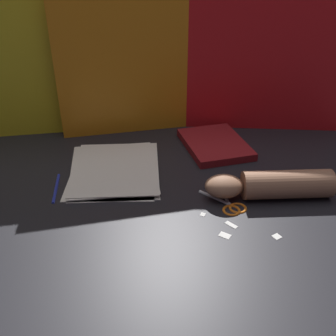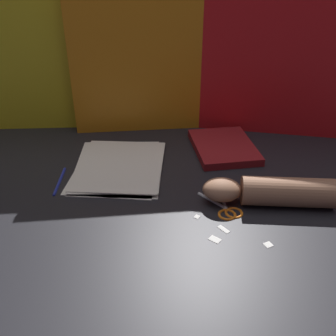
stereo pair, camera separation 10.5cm
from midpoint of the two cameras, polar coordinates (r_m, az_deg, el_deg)
The scene contains 13 objects.
ground_plane at distance 1.07m, azimuth 1.42°, elevation -2.98°, with size 6.00×6.00×0.00m, color black.
backdrop_panel_left at distance 1.36m, azimuth -9.80°, elevation 16.09°, with size 0.85×0.12×0.52m.
backdrop_panel_center at distance 1.33m, azimuth 2.51°, elevation 15.84°, with size 0.64×0.13×0.51m.
backdrop_panel_right at distance 1.35m, azimuth 13.76°, elevation 15.24°, with size 0.80×0.12×0.51m.
paper_stack at distance 1.16m, azimuth -4.57°, elevation 0.13°, with size 0.27×0.32×0.01m.
book_closed at distance 1.28m, azimuth 10.42°, elevation 2.96°, with size 0.23×0.27×0.02m.
scissors at distance 1.01m, azimuth 11.39°, elevation -5.74°, with size 0.12×0.14×0.01m.
hand_forearm at distance 1.04m, azimuth 17.54°, elevation -3.34°, with size 0.33×0.08×0.07m.
paper_scrap_near at distance 0.93m, azimuth 17.56°, elevation -10.66°, with size 0.02×0.02×0.00m.
paper_scrap_mid at distance 0.95m, azimuth 11.27°, elevation -8.81°, with size 0.03×0.03×0.00m.
paper_scrap_far at distance 0.97m, azimuth 7.33°, elevation -7.12°, with size 0.02×0.02×0.00m.
paper_scrap_side at distance 0.92m, azimuth 10.14°, elevation -10.26°, with size 0.03×0.03×0.00m.
pen at distance 1.13m, azimuth -12.96°, elevation -1.83°, with size 0.02×0.14×0.01m.
Camera 2 is at (0.08, -0.89, 0.59)m, focal length 42.00 mm.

